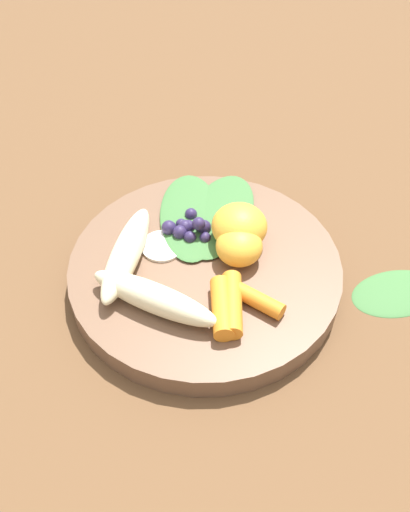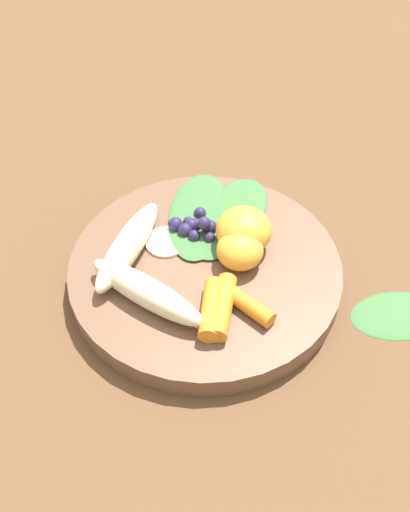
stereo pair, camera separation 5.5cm
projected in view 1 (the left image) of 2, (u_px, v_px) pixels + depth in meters
ground_plane at (205, 279)px, 0.57m from camera, size 2.40×2.40×0.00m
bowl at (205, 271)px, 0.56m from camera, size 0.26×0.26×0.02m
banana_peeled_left at (154, 298)px, 0.51m from camera, size 0.12×0.03×0.03m
banana_peeled_right at (126, 254)px, 0.55m from camera, size 0.06×0.13×0.03m
orange_segment_near at (239, 226)px, 0.56m from camera, size 0.05×0.05×0.04m
orange_segment_far at (239, 246)px, 0.55m from camera, size 0.04×0.04×0.03m
carrot_front at (222, 308)px, 0.51m from camera, size 0.04×0.06×0.02m
carrot_mid_left at (232, 304)px, 0.51m from camera, size 0.04×0.07×0.02m
carrot_mid_right at (252, 297)px, 0.52m from camera, size 0.06×0.02×0.02m
blueberry_pile at (188, 227)px, 0.58m from camera, size 0.05×0.04×0.02m
coconut_shred_patch at (163, 245)px, 0.57m from camera, size 0.04×0.04×0.00m
kale_leaf_left at (220, 215)px, 0.60m from camera, size 0.08×0.14×0.00m
kale_leaf_right at (190, 216)px, 0.60m from camera, size 0.12×0.14×0.00m
kale_leaf_stray at (398, 292)px, 0.56m from camera, size 0.11×0.10×0.01m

